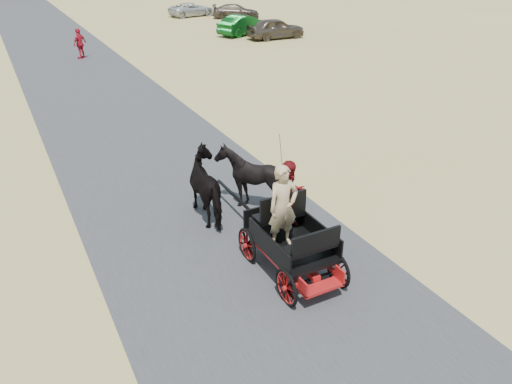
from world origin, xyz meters
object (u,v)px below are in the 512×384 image
car_c (236,11)px  pedestrian (80,44)px  horse_left (211,187)px  horse_right (250,178)px  car_a (276,28)px  carriage (291,257)px  car_b (244,25)px  car_d (192,9)px

car_c → pedestrian: bearing=150.8°
horse_left → horse_right: (1.10, 0.00, 0.00)m
car_a → carriage: bearing=151.2°
carriage → horse_left: (-0.55, 3.00, 0.49)m
horse_right → car_b: 26.16m
carriage → car_c: car_c is taller
pedestrian → car_c: size_ratio=0.43×
horse_right → pedestrian: pedestrian is taller
car_b → car_c: 8.19m
horse_left → car_d: horse_left is taller
car_a → car_d: car_a is taller
pedestrian → car_d: size_ratio=0.41×
car_a → car_b: bearing=28.3°
car_c → car_d: car_c is taller
pedestrian → car_a: 13.35m
horse_left → car_c: (15.67, 31.09, -0.26)m
pedestrian → car_b: (12.05, 2.69, -0.16)m
horse_left → car_a: 25.23m
car_a → car_c: (1.75, 10.05, -0.11)m
carriage → horse_right: 3.09m
carriage → car_d: 39.08m
horse_right → car_b: bearing=-116.1°
horse_left → horse_right: size_ratio=1.18×
carriage → car_c: (15.12, 34.09, 0.23)m
carriage → horse_right: horse_right is taller
horse_left → car_b: (12.62, 23.49, -0.15)m
carriage → car_b: (12.07, 26.49, 0.34)m
pedestrian → car_c: (15.10, 10.30, -0.28)m
car_b → car_d: car_b is taller
car_d → horse_right: bearing=153.0°
pedestrian → carriage: bearing=49.4°
car_c → car_a: bearing=-163.4°
pedestrian → car_a: (13.35, 0.25, -0.16)m
pedestrian → car_c: pedestrian is taller
car_a → car_c: 10.20m
car_b → car_d: bearing=-22.6°
horse_left → car_a: (13.92, 21.05, -0.15)m
horse_right → pedestrian: size_ratio=0.98×
horse_left → car_c: 34.82m
horse_left → car_c: horse_left is taller
carriage → car_c: 37.30m
car_a → car_b: car_a is taller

